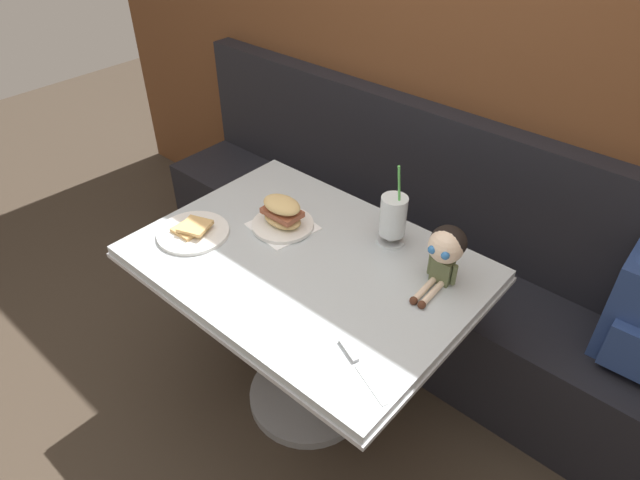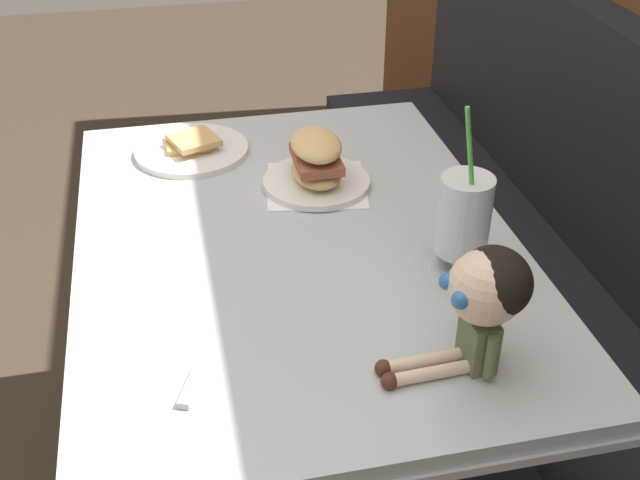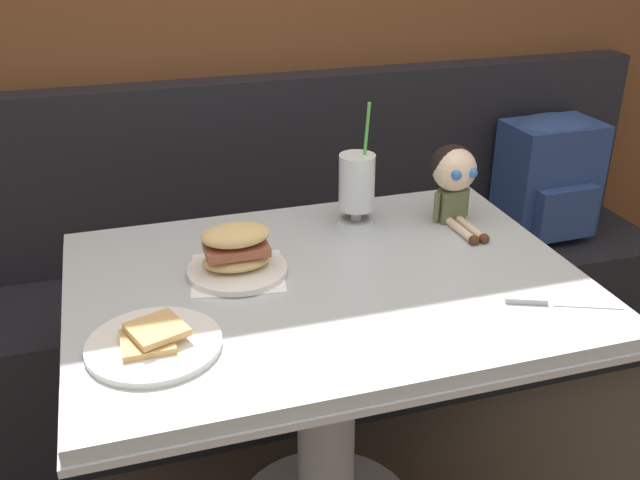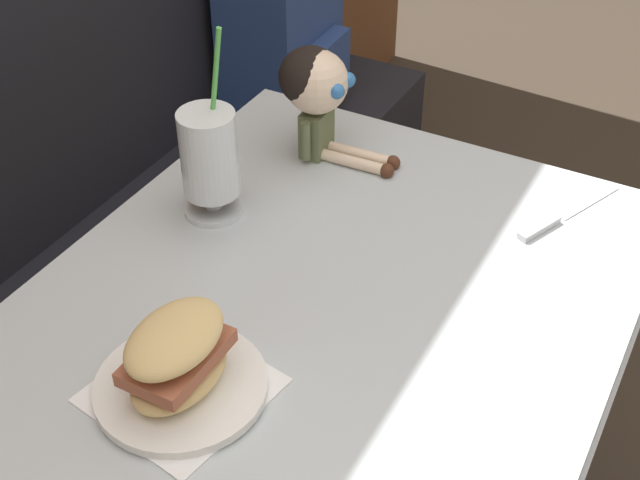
{
  "view_description": "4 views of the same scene",
  "coord_description": "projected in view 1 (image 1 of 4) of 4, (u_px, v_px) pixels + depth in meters",
  "views": [
    {
      "loc": [
        0.96,
        -0.84,
        1.89
      ],
      "look_at": [
        0.07,
        0.17,
        0.86
      ],
      "focal_mm": 30.87,
      "sensor_mm": 36.0,
      "label": 1
    },
    {
      "loc": [
        1.2,
        -0.03,
        1.54
      ],
      "look_at": [
        0.06,
        0.21,
        0.77
      ],
      "focal_mm": 44.17,
      "sensor_mm": 36.0,
      "label": 2
    },
    {
      "loc": [
        -0.42,
        -1.14,
        1.5
      ],
      "look_at": [
        -0.0,
        0.22,
        0.82
      ],
      "focal_mm": 40.76,
      "sensor_mm": 36.0,
      "label": 3
    },
    {
      "loc": [
        -0.75,
        -0.25,
        1.57
      ],
      "look_at": [
        0.12,
        0.22,
        0.79
      ],
      "focal_mm": 48.67,
      "sensor_mm": 36.0,
      "label": 4
    }
  ],
  "objects": [
    {
      "name": "butter_knife",
      "position": [
        355.0,
        359.0,
        1.47
      ],
      "size": [
        0.22,
        0.11,
        0.01
      ],
      "color": "silver",
      "rests_on": "diner_table"
    },
    {
      "name": "wood_panel_wall",
      "position": [
        461.0,
        52.0,
        2.05
      ],
      "size": [
        4.4,
        0.08,
        2.4
      ],
      "primitive_type": "cube",
      "color": "brown",
      "rests_on": "ground"
    },
    {
      "name": "milkshake_glass",
      "position": [
        393.0,
        218.0,
        1.82
      ],
      "size": [
        0.1,
        0.1,
        0.32
      ],
      "color": "silver",
      "rests_on": "diner_table"
    },
    {
      "name": "toast_plate",
      "position": [
        193.0,
        232.0,
        1.91
      ],
      "size": [
        0.25,
        0.25,
        0.04
      ],
      "color": "white",
      "rests_on": "diner_table"
    },
    {
      "name": "sandwich_plate",
      "position": [
        282.0,
        216.0,
        1.93
      ],
      "size": [
        0.23,
        0.23,
        0.12
      ],
      "color": "white",
      "rests_on": "diner_table"
    },
    {
      "name": "booth_bench",
      "position": [
        403.0,
        263.0,
        2.44
      ],
      "size": [
        2.6,
        0.48,
        1.0
      ],
      "color": "black",
      "rests_on": "ground"
    },
    {
      "name": "seated_doll",
      "position": [
        446.0,
        249.0,
        1.65
      ],
      "size": [
        0.12,
        0.22,
        0.2
      ],
      "color": "#5B6642",
      "rests_on": "diner_table"
    },
    {
      "name": "diner_table",
      "position": [
        307.0,
        301.0,
        1.93
      ],
      "size": [
        1.11,
        0.81,
        0.74
      ],
      "color": "#B2BCC1",
      "rests_on": "ground"
    },
    {
      "name": "ground_plane",
      "position": [
        278.0,
        426.0,
        2.16
      ],
      "size": [
        8.0,
        8.0,
        0.0
      ],
      "primitive_type": "plane",
      "color": "#382D23"
    }
  ]
}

